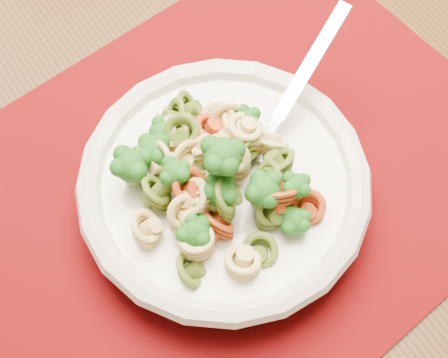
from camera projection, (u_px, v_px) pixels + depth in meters
dining_table at (229, 155)px, 0.68m from camera, size 1.32×0.93×0.72m
placemat at (230, 180)px, 0.54m from camera, size 0.49×0.38×0.00m
pasta_bowl at (224, 186)px, 0.50m from camera, size 0.24×0.24×0.05m
pasta_broccoli_heap at (224, 176)px, 0.49m from camera, size 0.20×0.20×0.06m
fork at (262, 145)px, 0.50m from camera, size 0.18×0.08×0.08m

